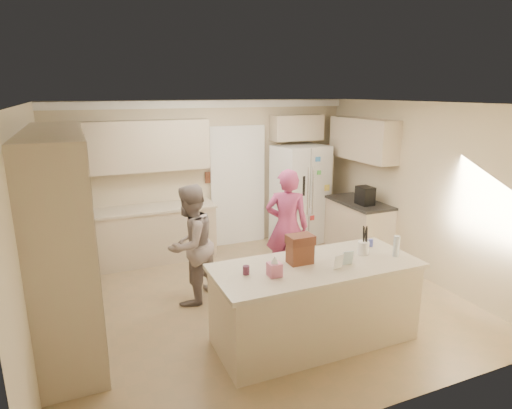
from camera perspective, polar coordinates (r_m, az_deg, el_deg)
name	(u,v)px	position (r m, az deg, el deg)	size (l,w,h in m)	color
floor	(259,301)	(5.93, 0.43, -12.76)	(5.20, 4.60, 0.02)	#927955
ceiling	(260,103)	(5.26, 0.49, 13.43)	(5.20, 4.60, 0.02)	white
wall_back	(207,176)	(7.57, -6.49, 3.81)	(5.20, 0.02, 2.60)	beige
wall_front	(374,279)	(3.57, 15.51, -9.55)	(5.20, 0.02, 2.60)	beige
wall_left	(31,234)	(5.06, -27.85, -3.46)	(0.02, 4.60, 2.60)	beige
wall_right	(419,190)	(6.88, 20.85, 1.80)	(0.02, 4.60, 2.60)	beige
crown_back	(206,104)	(7.39, -6.66, 13.14)	(5.20, 0.08, 0.12)	white
pantry_bank	(64,235)	(5.27, -24.18, -3.79)	(0.60, 2.60, 2.35)	#C3B797
back_base_cab	(147,236)	(7.26, -14.33, -4.08)	(2.20, 0.60, 0.88)	#C3B797
back_countertop	(145,209)	(7.12, -14.55, -0.60)	(2.24, 0.63, 0.04)	#BFB79F
back_upper_cab	(140,146)	(7.06, -15.25, 7.52)	(2.20, 0.35, 0.80)	#C3B797
doorway_opening	(238,187)	(7.76, -2.48, 2.29)	(0.90, 0.06, 2.10)	black
doorway_casing	(238,188)	(7.73, -2.39, 2.23)	(1.02, 0.03, 2.22)	white
wall_frame_upper	(209,162)	(7.50, -6.31, 5.65)	(0.15, 0.02, 0.20)	brown
wall_frame_lower	(209,177)	(7.54, -6.25, 3.62)	(0.15, 0.02, 0.20)	brown
refrigerator	(300,195)	(7.90, 5.87, 1.32)	(0.90, 0.70, 1.80)	white
fridge_seam	(309,199)	(7.60, 7.15, 0.74)	(0.01, 0.02, 1.78)	gray
fridge_dispenser	(299,186)	(7.43, 5.77, 2.43)	(0.22, 0.03, 0.35)	black
fridge_handle_l	(308,191)	(7.53, 6.91, 1.78)	(0.02, 0.02, 0.85)	silver
fridge_handle_r	(313,191)	(7.58, 7.57, 1.85)	(0.02, 0.02, 0.85)	silver
over_fridge_cab	(297,128)	(7.91, 5.44, 10.17)	(0.95, 0.35, 0.45)	#C3B797
right_base_cab	(358,228)	(7.64, 13.44, -3.06)	(0.60, 1.20, 0.88)	#C3B797
right_countertop	(359,202)	(7.51, 13.59, 0.27)	(0.63, 1.24, 0.04)	#2D2B28
right_upper_cab	(362,139)	(7.57, 14.01, 8.44)	(0.35, 1.50, 0.70)	#C3B797
coffee_maker	(365,196)	(7.29, 14.34, 1.16)	(0.22, 0.28, 0.30)	black
island_base	(315,304)	(4.94, 7.83, -13.07)	(2.20, 0.90, 0.88)	#C3B797
island_top	(316,266)	(4.74, 8.03, -8.15)	(2.28, 0.96, 0.05)	#BFB79F
utensil_crock	(363,248)	(5.09, 14.12, -5.62)	(0.13, 0.13, 0.15)	white
tissue_box	(274,269)	(4.38, 2.48, -8.65)	(0.13, 0.13, 0.14)	#CB6A8D
tissue_plume	(275,259)	(4.34, 2.50, -7.32)	(0.08, 0.08, 0.08)	white
dollhouse_body	(300,253)	(4.70, 5.88, -6.51)	(0.26, 0.18, 0.22)	brown
dollhouse_roof	(300,240)	(4.65, 5.93, -4.67)	(0.28, 0.20, 0.10)	#592D1E
jam_jar	(246,270)	(4.43, -1.32, -8.74)	(0.07, 0.07, 0.09)	#59263F
greeting_card_a	(339,262)	(4.62, 10.96, -7.50)	(0.12, 0.01, 0.16)	white
greeting_card_b	(348,258)	(4.74, 12.15, -6.98)	(0.12, 0.01, 0.16)	silver
water_bottle	(396,246)	(5.11, 18.20, -5.31)	(0.07, 0.07, 0.24)	silver
shaker_salt	(366,244)	(5.32, 14.48, -5.07)	(0.05, 0.05, 0.09)	#4F59B7
shaker_pepper	(371,243)	(5.36, 15.08, -4.95)	(0.05, 0.05, 0.09)	#4F59B7
teen_boy	(191,245)	(5.67, -8.73, -5.33)	(0.78, 0.61, 1.60)	gray
teen_girl	(287,227)	(6.19, 4.13, -2.96)	(0.62, 0.41, 1.70)	#AD4568
fridge_magnets	(310,199)	(7.59, 7.18, 0.73)	(0.76, 0.02, 1.44)	tan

